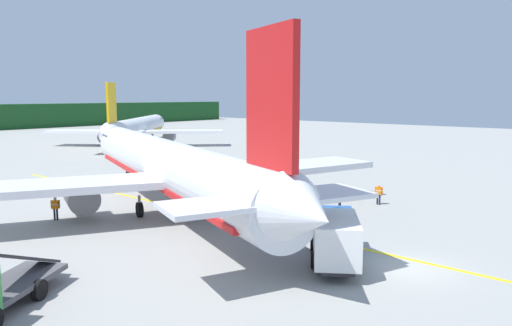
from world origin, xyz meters
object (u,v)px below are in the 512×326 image
crew_marshaller (55,207)px  crew_supervisor (379,193)px  crew_loader_right (340,197)px  service_truck_baggage (335,236)px  airliner_foreground (169,167)px  airliner_mid_apron (137,128)px  crew_loader_left (272,202)px  cargo_container_near (313,206)px

crew_marshaller → crew_supervisor: bearing=-37.5°
crew_marshaller → crew_loader_right: (15.89, -13.62, 0.03)m
service_truck_baggage → crew_supervisor: size_ratio=3.86×
crew_loader_right → crew_marshaller: bearing=139.4°
service_truck_baggage → airliner_foreground: bearing=82.6°
airliner_mid_apron → crew_loader_right: airliner_mid_apron is taller
airliner_foreground → crew_loader_left: bearing=-61.5°
crew_loader_right → airliner_foreground: bearing=131.6°
service_truck_baggage → crew_supervisor: (14.47, 4.77, -0.53)m
airliner_foreground → service_truck_baggage: size_ratio=6.18×
airliner_mid_apron → crew_marshaller: bearing=-131.7°
airliner_mid_apron → crew_loader_right: (-19.83, -53.74, -2.05)m
service_truck_baggage → crew_loader_left: size_ratio=3.78×
service_truck_baggage → crew_loader_right: 12.41m
crew_loader_left → crew_supervisor: 9.58m
crew_supervisor → service_truck_baggage: bearing=-161.8°
cargo_container_near → crew_loader_left: cargo_container_near is taller
airliner_mid_apron → crew_loader_right: size_ratio=17.96×
crew_loader_left → crew_loader_right: (4.90, -2.81, -0.00)m
crew_loader_right → cargo_container_near: bearing=176.9°
cargo_container_near → crew_marshaller: bearing=132.9°
crew_loader_left → crew_supervisor: (8.61, -4.21, -0.02)m
cargo_container_near → crew_marshaller: 18.34m
service_truck_baggage → crew_loader_left: (5.86, 8.98, -0.50)m
cargo_container_near → crew_loader_left: bearing=119.6°
airliner_mid_apron → crew_loader_right: bearing=-110.2°
crew_loader_right → crew_supervisor: crew_loader_right is taller
service_truck_baggage → crew_loader_left: service_truck_baggage is taller
cargo_container_near → crew_loader_right: cargo_container_near is taller
cargo_container_near → crew_loader_left: size_ratio=1.36×
service_truck_baggage → cargo_container_near: service_truck_baggage is taller
airliner_foreground → crew_marshaller: airliner_foreground is taller
airliner_mid_apron → cargo_container_near: (-23.23, -53.56, -2.17)m
cargo_container_near → crew_supervisor: size_ratio=1.39×
airliner_foreground → service_truck_baggage: airliner_foreground is taller
crew_marshaller → service_truck_baggage: bearing=-75.5°
service_truck_baggage → airliner_mid_apron: bearing=63.0°
cargo_container_near → crew_supervisor: (7.11, -1.58, 0.10)m
service_truck_baggage → cargo_container_near: (7.35, 6.35, -0.63)m
airliner_mid_apron → crew_marshaller: (-35.72, -40.12, -2.08)m
crew_marshaller → crew_loader_right: bearing=-40.6°
airliner_mid_apron → crew_loader_left: size_ratio=17.93×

